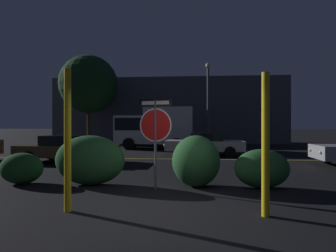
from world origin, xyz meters
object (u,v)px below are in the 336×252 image
object	(u,v)px
delivery_truck	(154,127)
hedge_bush_2	(196,161)
passing_car_2	(205,144)
tree_0	(89,84)
hedge_bush_0	(22,168)
passing_car_1	(68,149)
yellow_pole_left	(68,140)
street_lamp	(208,97)
hedge_bush_1	(90,160)
stop_sign	(155,125)
hedge_bush_3	(262,169)
yellow_pole_right	(266,144)

from	to	relation	value
delivery_truck	hedge_bush_2	bearing A→B (deg)	-167.67
passing_car_2	tree_0	xyz separation A→B (m)	(-9.43, 6.63, 4.60)
hedge_bush_0	passing_car_1	world-z (taller)	passing_car_1
hedge_bush_0	delivery_truck	bearing A→B (deg)	78.89
hedge_bush_2	yellow_pole_left	bearing A→B (deg)	-138.44
street_lamp	tree_0	bearing A→B (deg)	168.63
delivery_truck	street_lamp	distance (m)	4.64
hedge_bush_0	hedge_bush_2	xyz separation A→B (m)	(5.13, 0.05, 0.26)
street_lamp	tree_0	xyz separation A→B (m)	(-9.98, 2.01, 1.40)
hedge_bush_0	hedge_bush_1	bearing A→B (deg)	0.75
passing_car_1	tree_0	bearing A→B (deg)	-161.23
street_lamp	stop_sign	bearing A→B (deg)	-100.63
yellow_pole_left	hedge_bush_0	world-z (taller)	yellow_pole_left
delivery_truck	street_lamp	xyz separation A→B (m)	(4.05, 0.35, 2.22)
hedge_bush_1	tree_0	world-z (taller)	tree_0
stop_sign	passing_car_1	xyz separation A→B (m)	(-4.71, 4.80, -1.09)
hedge_bush_0	hedge_bush_2	distance (m)	5.14
hedge_bush_3	hedge_bush_0	bearing A→B (deg)	-179.98
stop_sign	yellow_pole_right	distance (m)	3.06
stop_sign	hedge_bush_0	xyz separation A→B (m)	(-4.03, 0.37, -1.28)
stop_sign	hedge_bush_3	size ratio (longest dim) A/B	1.64
hedge_bush_1	hedge_bush_3	bearing A→B (deg)	-0.29
street_lamp	passing_car_1	bearing A→B (deg)	-131.53
hedge_bush_0	hedge_bush_1	xyz separation A→B (m)	(2.06, 0.03, 0.26)
passing_car_1	street_lamp	bearing A→B (deg)	141.32
delivery_truck	stop_sign	bearing A→B (deg)	-172.99
passing_car_1	hedge_bush_0	bearing A→B (deg)	11.56
passing_car_2	hedge_bush_0	bearing A→B (deg)	146.15
yellow_pole_right	delivery_truck	distance (m)	14.96
hedge_bush_1	tree_0	bearing A→B (deg)	111.19
yellow_pole_right	delivery_truck	xyz separation A→B (m)	(-3.99, 14.42, 0.27)
yellow_pole_left	tree_0	world-z (taller)	tree_0
hedge_bush_2	passing_car_1	bearing A→B (deg)	142.92
yellow_pole_left	tree_0	xyz separation A→B (m)	(-6.03, 16.78, 3.83)
yellow_pole_right	hedge_bush_1	size ratio (longest dim) A/B	1.34
passing_car_1	passing_car_2	bearing A→B (deg)	120.29
stop_sign	yellow_pole_right	world-z (taller)	yellow_pole_right
hedge_bush_0	passing_car_1	bearing A→B (deg)	98.71
passing_car_1	delivery_truck	size ratio (longest dim) A/B	0.81
yellow_pole_left	delivery_truck	bearing A→B (deg)	90.42
hedge_bush_0	hedge_bush_1	world-z (taller)	hedge_bush_1
yellow_pole_left	passing_car_2	world-z (taller)	yellow_pole_left
hedge_bush_2	yellow_pole_right	bearing A→B (deg)	-62.09
yellow_pole_left	street_lamp	size ratio (longest dim) A/B	0.45
yellow_pole_right	tree_0	distance (m)	19.87
yellow_pole_left	hedge_bush_1	world-z (taller)	yellow_pole_left
yellow_pole_left	yellow_pole_right	world-z (taller)	yellow_pole_left
passing_car_1	delivery_truck	xyz separation A→B (m)	(3.06, 7.69, 0.98)
stop_sign	delivery_truck	xyz separation A→B (m)	(-1.65, 12.49, -0.10)
hedge_bush_3	stop_sign	bearing A→B (deg)	-172.78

